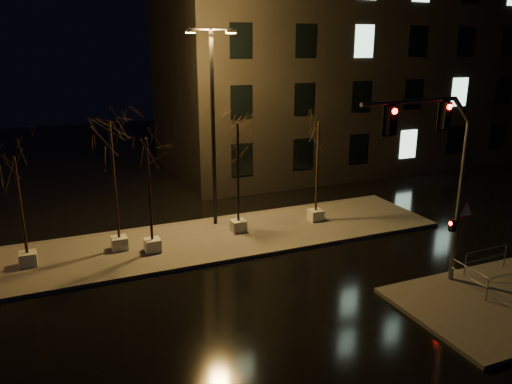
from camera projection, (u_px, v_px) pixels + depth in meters
name	position (u px, v px, depth m)	size (l,w,h in m)	color
ground	(262.00, 301.00, 17.45)	(90.00, 90.00, 0.00)	black
median	(209.00, 240.00, 22.72)	(22.00, 5.00, 0.15)	#4F4C46
sidewalk_corner	(502.00, 303.00, 17.17)	(7.00, 5.00, 0.15)	#4F4C46
building	(338.00, 60.00, 36.47)	(25.00, 12.00, 15.00)	black
tree_0	(17.00, 182.00, 18.92)	(1.80, 1.80, 4.54)	beige
tree_1	(112.00, 151.00, 20.25)	(1.80, 1.80, 5.68)	beige
tree_2	(148.00, 164.00, 20.18)	(1.80, 1.80, 5.01)	beige
tree_3	(238.00, 148.00, 22.38)	(1.80, 1.80, 5.25)	beige
tree_4	(318.00, 145.00, 23.88)	(1.80, 1.80, 5.08)	beige
traffic_signal_mast	(442.00, 166.00, 16.98)	(5.58, 0.57, 6.82)	#5B5E63
streetlight_main	(213.00, 116.00, 23.01)	(2.29, 0.53, 9.17)	black
guard_rail_a	(486.00, 256.00, 19.23)	(2.16, 0.09, 0.93)	#5B5E63
guard_rail_b	(469.00, 275.00, 17.78)	(0.12, 1.82, 0.86)	#5B5E63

